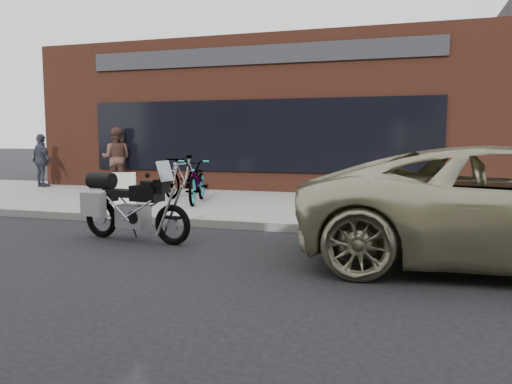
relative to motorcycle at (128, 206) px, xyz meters
name	(u,v)px	position (x,y,z in m)	size (l,w,h in m)	color
ground	(178,304)	(2.14, -2.60, -0.56)	(120.00, 120.00, 0.00)	black
near_sidewalk	(311,206)	(2.14, 4.40, -0.48)	(44.00, 6.00, 0.15)	gray
storefront	(294,122)	(0.14, 11.39, 1.69)	(14.00, 10.07, 4.50)	#5E2C1E
motorcycle	(128,206)	(0.00, 0.00, 0.00)	(2.04, 0.68, 1.30)	black
bicycle_front	(198,181)	(-0.36, 3.59, 0.10)	(0.67, 1.93, 1.01)	gray
bicycle_rear	(184,176)	(-1.18, 4.56, 0.11)	(0.49, 1.74, 1.05)	gray
sandwich_sign	(124,191)	(-1.43, 2.20, -0.02)	(0.63, 0.62, 0.77)	silver
cafe_table	(122,180)	(-2.86, 4.40, -0.01)	(0.77, 0.77, 0.44)	black
cafe_patron_left	(116,158)	(-4.04, 6.00, 0.49)	(0.87, 0.68, 1.80)	brown
cafe_patron_right	(42,160)	(-6.44, 5.67, 0.40)	(0.95, 0.39, 1.62)	#363845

